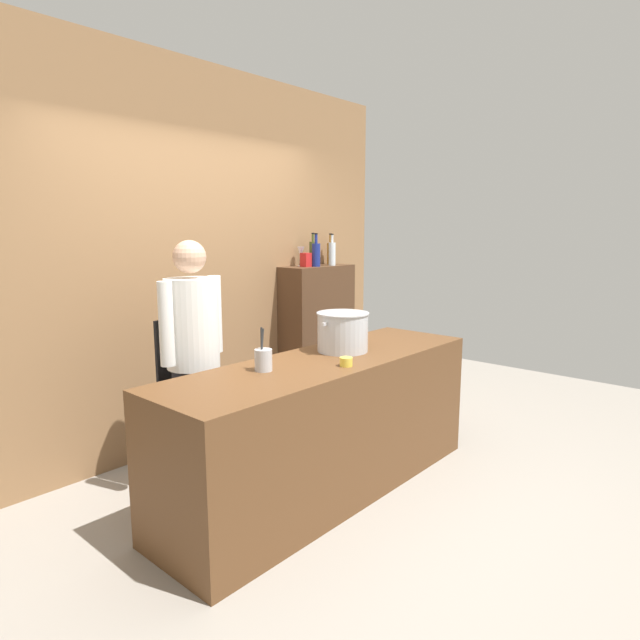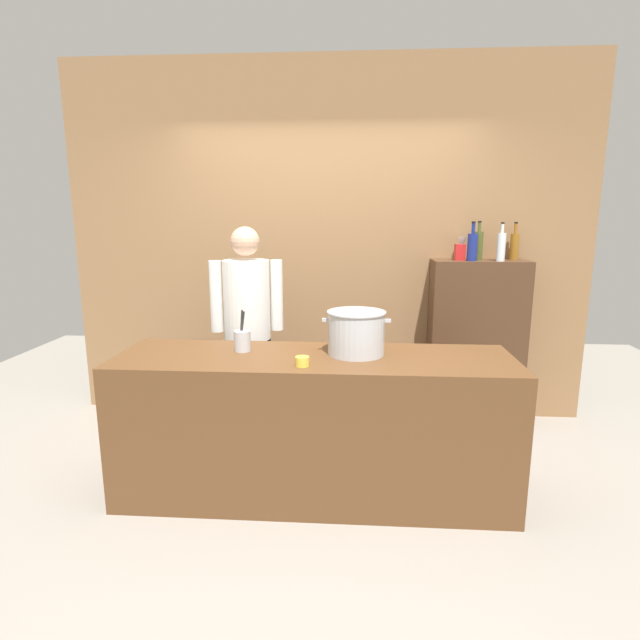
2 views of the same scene
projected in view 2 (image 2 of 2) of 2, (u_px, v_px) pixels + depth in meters
ground_plane at (314, 491)px, 3.24m from camera, size 8.00×8.00×0.00m
brick_back_panel at (327, 244)px, 4.30m from camera, size 4.40×0.10×3.00m
prep_counter at (314, 425)px, 3.15m from camera, size 2.42×0.70×0.90m
bar_cabinet at (475, 344)px, 4.18m from camera, size 0.76×0.32×1.38m
chef at (247, 322)px, 3.73m from camera, size 0.52×0.39×1.66m
stockpot_large at (356, 333)px, 3.08m from camera, size 0.42×0.36×0.27m
utensil_crock at (242, 340)px, 3.16m from camera, size 0.10×0.10×0.26m
butter_jar at (302, 361)px, 2.85m from camera, size 0.08×0.08×0.05m
wine_bottle_olive at (478, 245)px, 4.05m from camera, size 0.07×0.07×0.31m
wine_bottle_amber at (514, 246)px, 4.07m from camera, size 0.07×0.07×0.30m
wine_bottle_clear at (501, 246)px, 3.93m from camera, size 0.07×0.07×0.30m
wine_bottle_cobalt at (472, 246)px, 3.96m from camera, size 0.08×0.08×0.31m
wine_glass_tall at (462, 243)px, 4.10m from camera, size 0.07×0.07×0.18m
spice_tin_red at (460, 252)px, 4.02m from camera, size 0.08×0.08×0.13m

